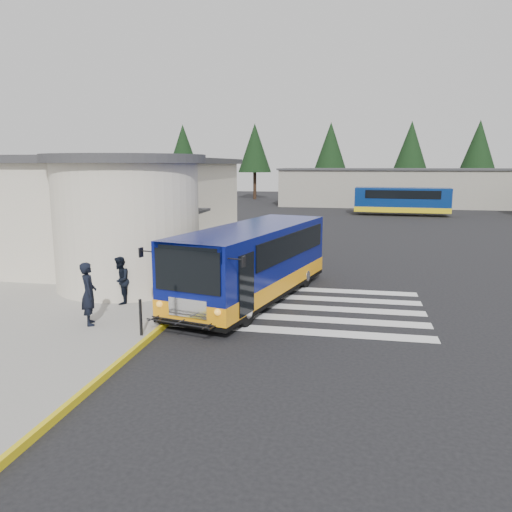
% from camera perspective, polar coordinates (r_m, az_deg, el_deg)
% --- Properties ---
extents(ground, '(140.00, 140.00, 0.00)m').
position_cam_1_polar(ground, '(17.19, 6.88, -5.19)').
color(ground, black).
rests_on(ground, ground).
extents(sidewalk, '(10.00, 34.00, 0.15)m').
position_cam_1_polar(sidewalk, '(23.33, -14.95, -1.14)').
color(sidewalk, gray).
rests_on(sidewalk, ground).
extents(curb_strip, '(0.12, 34.00, 0.16)m').
position_cam_1_polar(curb_strip, '(21.64, -3.07, -1.66)').
color(curb_strip, yellow).
rests_on(curb_strip, ground).
extents(station_building, '(12.70, 18.70, 4.80)m').
position_cam_1_polar(station_building, '(26.39, -16.07, 5.58)').
color(station_building, beige).
rests_on(station_building, ground).
extents(crosswalk, '(8.00, 5.35, 0.01)m').
position_cam_1_polar(crosswalk, '(16.46, 4.93, -5.84)').
color(crosswalk, silver).
rests_on(crosswalk, ground).
extents(depot_building, '(26.40, 8.40, 4.20)m').
position_cam_1_polar(depot_building, '(58.78, 15.91, 7.57)').
color(depot_building, gray).
rests_on(depot_building, ground).
extents(tree_line, '(58.40, 4.40, 10.00)m').
position_cam_1_polar(tree_line, '(66.76, 15.80, 11.88)').
color(tree_line, black).
rests_on(tree_line, ground).
extents(transit_bus, '(4.69, 9.25, 2.54)m').
position_cam_1_polar(transit_bus, '(17.08, -0.35, -1.03)').
color(transit_bus, '#081164').
rests_on(transit_bus, ground).
extents(pedestrian_a, '(0.70, 0.78, 1.79)m').
position_cam_1_polar(pedestrian_a, '(14.75, -18.58, -4.10)').
color(pedestrian_a, black).
rests_on(pedestrian_a, sidewalk).
extents(pedestrian_b, '(0.78, 0.89, 1.55)m').
position_cam_1_polar(pedestrian_b, '(16.69, -15.26, -2.68)').
color(pedestrian_b, black).
rests_on(pedestrian_b, sidewalk).
extents(bollard, '(0.08, 0.08, 0.98)m').
position_cam_1_polar(bollard, '(13.55, -13.04, -6.85)').
color(bollard, black).
rests_on(bollard, sidewalk).
extents(far_bus_a, '(8.58, 2.89, 2.18)m').
position_cam_1_polar(far_bus_a, '(47.92, 16.34, 6.17)').
color(far_bus_a, navy).
rests_on(far_bus_a, ground).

